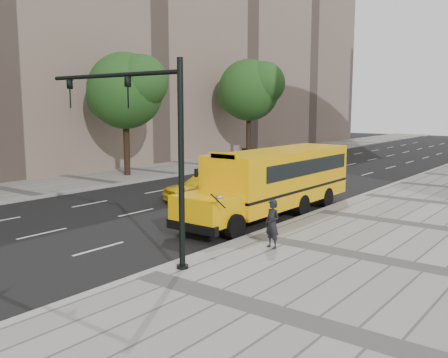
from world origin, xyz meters
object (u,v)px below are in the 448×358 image
Objects in this scene: tree_c at (250,90)px; taxi_near at (204,187)px; tree_b at (126,90)px; taxi_far at (245,169)px; school_bus at (278,177)px; pedestrian at (272,224)px; traffic_signal at (147,136)px.

taxi_near is at bearing -62.00° from tree_c.
tree_b reaches higher than taxi_near.
taxi_far is (-2.41, 7.23, 0.08)m from taxi_near.
pedestrian is at bearing -60.23° from school_bus.
tree_c is 2.13× the size of taxi_near.
traffic_signal is (15.59, -13.01, -2.04)m from tree_b.
school_bus is at bearing -48.66° from taxi_far.
pedestrian is 0.27× the size of traffic_signal.
school_bus is at bearing -15.37° from tree_b.
traffic_signal is at bearing -36.20° from taxi_near.
tree_b is 20.98m from pedestrian.
pedestrian is 5.26m from traffic_signal.
taxi_near is at bearing 174.02° from school_bus.
tree_b reaches higher than traffic_signal.
taxi_far is at bearing 25.74° from tree_b.
traffic_signal is (-2.40, -3.51, 3.09)m from pedestrian.
pedestrian reaches higher than taxi_far.
school_bus is 9.24m from traffic_signal.
tree_b is 11.89m from taxi_near.
school_bus is 6.27m from pedestrian.
tree_c is 5.51× the size of pedestrian.
taxi_far is (7.56, -11.52, -5.73)m from tree_c.
tree_b reaches higher than school_bus.
pedestrian is (17.99, -9.50, -5.13)m from tree_b.
pedestrian is at bearing 55.64° from traffic_signal.
tree_b is 1.74× the size of taxi_far.
taxi_near is at bearing 120.76° from traffic_signal.
tree_c is at bearing 141.04° from taxi_near.
tree_b is 20.41m from traffic_signal.
school_bus is (14.90, -4.10, -4.36)m from tree_b.
tree_b is 0.93× the size of tree_c.
taxi_far is 16.78m from pedestrian.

